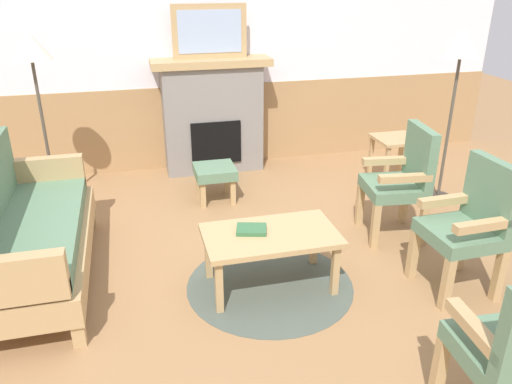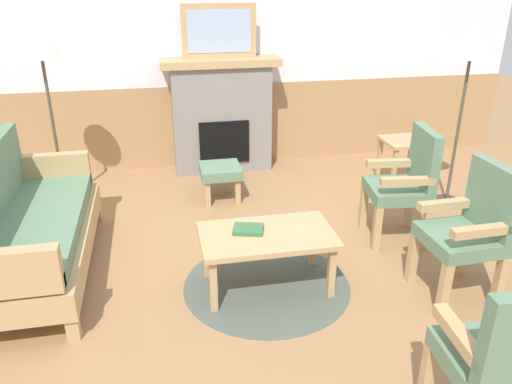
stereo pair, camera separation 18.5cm
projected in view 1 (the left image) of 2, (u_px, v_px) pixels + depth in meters
ground_plane at (267, 275)px, 3.90m from camera, size 14.00×14.00×0.00m
wall_back at (207, 52)px, 5.67m from camera, size 7.20×0.14×2.70m
fireplace at (213, 115)px, 5.72m from camera, size 1.30×0.44×1.28m
framed_picture at (210, 31)px, 5.35m from camera, size 0.80×0.04×0.56m
couch at (30, 233)px, 3.69m from camera, size 0.70×1.80×0.98m
coffee_table at (270, 240)px, 3.62m from camera, size 0.96×0.56×0.44m
round_rug at (270, 284)px, 3.77m from camera, size 1.24×1.24×0.01m
book_on_table at (251, 229)px, 3.61m from camera, size 0.25×0.22×0.03m
footstool at (215, 174)px, 5.06m from camera, size 0.40×0.40×0.36m
armchair_near_fireplace at (403, 178)px, 4.29m from camera, size 0.54×0.54×0.98m
armchair_by_window_left at (471, 221)px, 3.55m from camera, size 0.49×0.49×0.98m
side_table at (395, 148)px, 5.33m from camera, size 0.44×0.44×0.55m
floor_lamp_by_couch at (31, 57)px, 4.47m from camera, size 0.36×0.36×1.68m
floor_lamp_by_chairs at (461, 54)px, 4.63m from camera, size 0.36×0.36×1.68m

